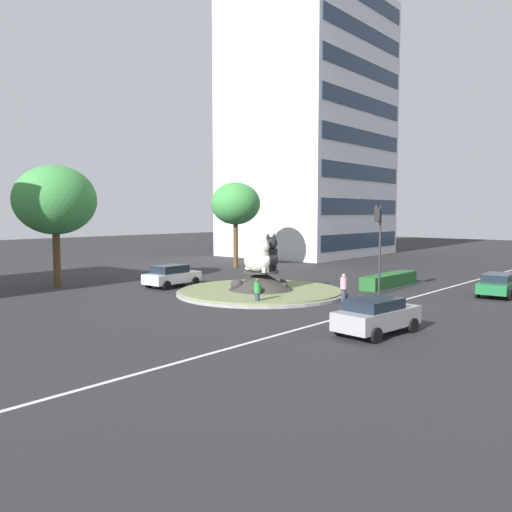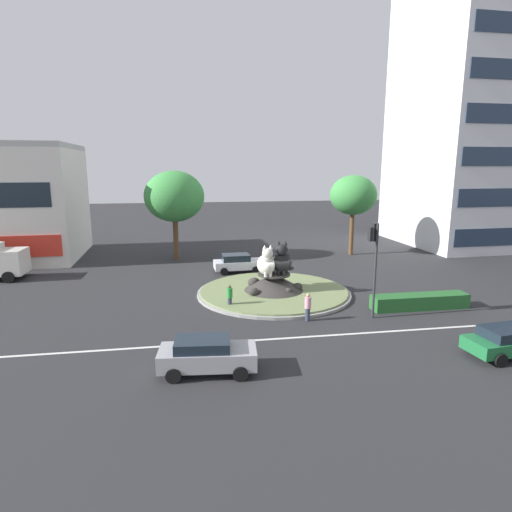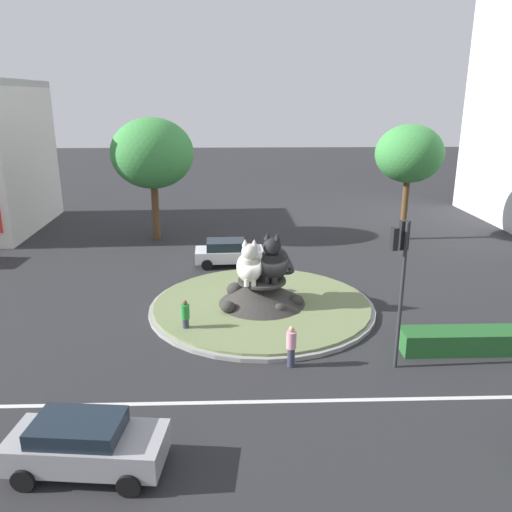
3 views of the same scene
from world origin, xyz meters
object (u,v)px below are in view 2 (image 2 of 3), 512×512
at_px(pedestrian_green_shirt, 230,296).
at_px(pedestrian_pink_shirt, 308,307).
at_px(traffic_light_mast, 374,250).
at_px(cat_statue_white, 266,264).
at_px(broadleaf_tree_behind_island, 174,197).
at_px(office_tower, 493,104).
at_px(cat_statue_black, 282,261).
at_px(parked_car_right, 512,340).
at_px(sedan_on_far_lane, 238,263).
at_px(second_tree_near_tower, 353,195).
at_px(hatchback_near_shophouse, 207,354).

xyz_separation_m(pedestrian_green_shirt, pedestrian_pink_shirt, (4.23, -2.93, 0.06)).
height_order(traffic_light_mast, pedestrian_pink_shirt, traffic_light_mast).
height_order(cat_statue_white, broadleaf_tree_behind_island, broadleaf_tree_behind_island).
relative_size(cat_statue_white, office_tower, 0.07).
relative_size(cat_statue_black, parked_car_right, 0.52).
xyz_separation_m(pedestrian_green_shirt, sedan_on_far_lane, (1.65, 9.35, 0.00)).
relative_size(cat_statue_white, pedestrian_pink_shirt, 1.35).
bearing_deg(broadleaf_tree_behind_island, sedan_on_far_lane, -49.53).
xyz_separation_m(broadleaf_tree_behind_island, sedan_on_far_lane, (5.19, -6.09, -5.20)).
relative_size(cat_statue_black, pedestrian_pink_shirt, 1.46).
relative_size(cat_statue_black, second_tree_near_tower, 0.30).
distance_m(traffic_light_mast, hatchback_near_shophouse, 11.73).
distance_m(pedestrian_pink_shirt, parked_car_right, 10.19).
distance_m(broadleaf_tree_behind_island, pedestrian_pink_shirt, 20.60).
xyz_separation_m(sedan_on_far_lane, parked_car_right, (10.77, -18.35, -0.05)).
relative_size(cat_statue_white, traffic_light_mast, 0.40).
relative_size(pedestrian_pink_shirt, hatchback_near_shophouse, 0.38).
relative_size(office_tower, hatchback_near_shophouse, 7.14).
distance_m(traffic_light_mast, second_tree_near_tower, 18.91).
height_order(pedestrian_green_shirt, hatchback_near_shophouse, hatchback_near_shophouse).
xyz_separation_m(cat_statue_black, office_tower, (27.57, 16.55, 13.18)).
relative_size(broadleaf_tree_behind_island, pedestrian_pink_shirt, 5.11).
bearing_deg(parked_car_right, office_tower, 50.25).
bearing_deg(pedestrian_pink_shirt, pedestrian_green_shirt, 43.54).
distance_m(cat_statue_white, pedestrian_green_shirt, 3.93).
bearing_deg(hatchback_near_shophouse, sedan_on_far_lane, 84.49).
height_order(office_tower, pedestrian_pink_shirt, office_tower).
distance_m(cat_statue_black, office_tower, 34.75).
bearing_deg(cat_statue_white, parked_car_right, 38.85).
bearing_deg(traffic_light_mast, pedestrian_green_shirt, 60.94).
xyz_separation_m(cat_statue_white, sedan_on_far_lane, (-1.14, 7.00, -1.47)).
xyz_separation_m(cat_statue_white, parked_car_right, (9.63, -11.35, -1.52)).
height_order(sedan_on_far_lane, parked_car_right, sedan_on_far_lane).
xyz_separation_m(second_tree_near_tower, hatchback_near_shophouse, (-15.79, -23.20, -5.15)).
distance_m(broadleaf_tree_behind_island, hatchback_near_shophouse, 24.40).
height_order(traffic_light_mast, hatchback_near_shophouse, traffic_light_mast).
height_order(second_tree_near_tower, sedan_on_far_lane, second_tree_near_tower).
xyz_separation_m(cat_statue_black, parked_car_right, (8.46, -11.62, -1.61)).
bearing_deg(broadleaf_tree_behind_island, cat_statue_white, -64.18).
height_order(cat_statue_black, broadleaf_tree_behind_island, broadleaf_tree_behind_island).
relative_size(cat_statue_white, second_tree_near_tower, 0.28).
distance_m(office_tower, hatchback_near_shophouse, 45.71).
bearing_deg(pedestrian_green_shirt, second_tree_near_tower, -63.49).
distance_m(second_tree_near_tower, parked_car_right, 24.46).
xyz_separation_m(cat_statue_white, hatchback_near_shophouse, (-4.65, -10.70, -1.46)).
bearing_deg(sedan_on_far_lane, hatchback_near_shophouse, -103.87).
xyz_separation_m(pedestrian_pink_shirt, hatchback_near_shophouse, (-6.10, -5.42, -0.04)).
relative_size(sedan_on_far_lane, parked_car_right, 0.88).
relative_size(broadleaf_tree_behind_island, sedan_on_far_lane, 2.05).
xyz_separation_m(cat_statue_black, sedan_on_far_lane, (-2.31, 6.73, -1.56)).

